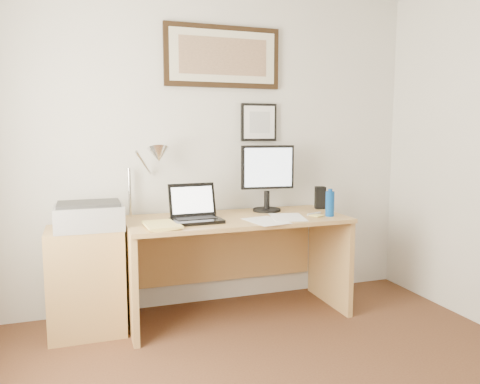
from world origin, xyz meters
name	(u,v)px	position (x,y,z in m)	size (l,w,h in m)	color
wall_back	(204,148)	(0.00, 2.00, 1.25)	(3.50, 0.02, 2.50)	silver
side_cabinet	(86,281)	(-0.92, 1.68, 0.36)	(0.50, 0.40, 0.73)	#B0844A
water_bottle	(330,204)	(0.82, 1.45, 0.84)	(0.07, 0.07, 0.19)	#0B4294
bottle_cap	(330,190)	(0.82, 1.45, 0.95)	(0.03, 0.03, 0.02)	#0B4294
speaker	(320,198)	(0.92, 1.78, 0.84)	(0.08, 0.07, 0.18)	black
paper_sheet_a	(266,221)	(0.30, 1.42, 0.75)	(0.23, 0.33, 0.00)	white
paper_sheet_b	(288,217)	(0.50, 1.50, 0.75)	(0.23, 0.33, 0.00)	white
sticky_pad	(317,216)	(0.72, 1.47, 0.76)	(0.08, 0.08, 0.01)	#F6E574
marker_pen	(314,214)	(0.74, 1.55, 0.76)	(0.02, 0.02, 0.14)	white
book	(145,226)	(-0.54, 1.45, 0.76)	(0.22, 0.30, 0.02)	#EBD56E
desk	(233,246)	(0.15, 1.72, 0.51)	(1.60, 0.70, 0.75)	#B0844A
laptop	(195,213)	(-0.18, 1.59, 0.81)	(0.35, 0.31, 0.26)	black
lcd_monitor	(267,175)	(0.46, 1.80, 1.04)	(0.42, 0.22, 0.52)	black
printer	(89,216)	(-0.88, 1.65, 0.82)	(0.44, 0.34, 0.18)	#A2A2A5
desk_lamp	(156,158)	(-0.41, 1.81, 1.19)	(0.29, 0.27, 0.53)	silver
picture_large	(223,57)	(0.15, 1.97, 1.95)	(0.92, 0.04, 0.47)	black
picture_small	(259,122)	(0.45, 1.97, 1.45)	(0.30, 0.03, 0.30)	black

